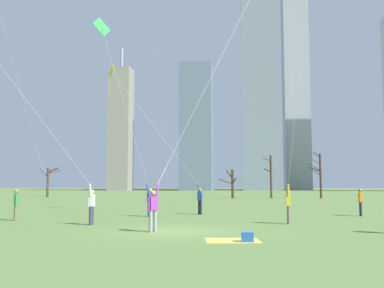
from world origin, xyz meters
The scene contains 17 objects.
ground_plane centered at (0.00, 0.00, 0.00)m, with size 400.00×400.00×0.00m, color #5B7A3D.
kite_flyer_midfield_left_green centered at (-2.83, 6.96, 2.12)m, with size 2.23×4.84×10.33m.
kite_flyer_midfield_center_purple centered at (5.04, 1.96, 4.32)m, with size 1.43×9.75×19.00m.
kite_flyer_foreground_right_yellow centered at (-1.62, 11.31, 3.11)m, with size 8.88×9.03×12.19m.
kite_flyer_foreground_left_pink centered at (-5.47, -1.35, 4.18)m, with size 6.09×16.93×16.41m.
kite_flyer_far_back_teal centered at (0.87, 1.15, 5.08)m, with size 8.76×7.48×20.68m.
bystander_far_off_by_trees centered at (-8.99, 4.12, 0.90)m, with size 0.35×0.45×1.62m.
bystander_strolling_midfield centered at (9.64, 9.30, 0.90)m, with size 0.30×0.49×1.62m.
picnic_spot centered at (2.58, -2.80, 0.09)m, with size 1.98×1.63×0.31m.
bare_tree_leftmost centered at (6.79, 42.27, 3.05)m, with size 1.24×1.51×5.80m.
bare_tree_center centered at (13.19, 41.64, 3.26)m, with size 1.58×2.15×6.35m.
bare_tree_left_of_center centered at (1.58, 40.69, 2.07)m, with size 2.51×1.96×3.83m.
bare_tree_far_right_edge centered at (-25.27, 43.35, 2.54)m, with size 3.24×1.77×4.37m.
skyline_tall_tower centered at (-10.40, 113.31, 19.40)m, with size 9.73×9.82×38.80m.
skyline_short_annex centered at (9.20, 118.68, 32.58)m, with size 11.50×10.24×65.16m.
skyline_mid_tower_left centered at (22.06, 131.04, 34.57)m, with size 8.37×9.16×69.14m.
skyline_slender_spire centered at (-34.40, 113.38, 19.28)m, with size 6.64×6.90×45.14m.
Camera 1 is at (2.56, -17.19, 1.86)m, focal length 40.24 mm.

